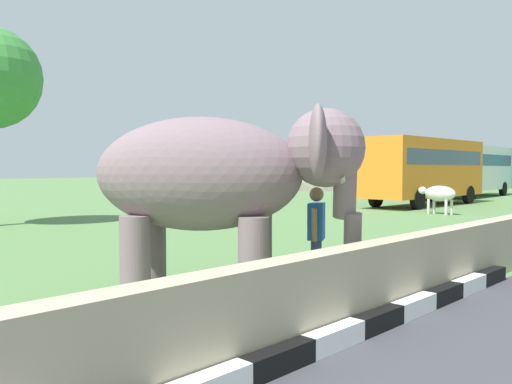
{
  "coord_description": "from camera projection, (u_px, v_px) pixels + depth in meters",
  "views": [
    {
      "loc": [
        -1.77,
        0.98,
        1.95
      ],
      "look_at": [
        3.84,
        6.41,
        1.6
      ],
      "focal_mm": 36.65,
      "sensor_mm": 36.0,
      "label": 1
    }
  ],
  "objects": [
    {
      "name": "person_handler",
      "position": [
        316.0,
        233.0,
        8.35
      ],
      "size": [
        0.61,
        0.41,
        1.66
      ],
      "color": "navy",
      "rests_on": "ground_plane"
    },
    {
      "name": "barrier_parapet",
      "position": [
        263.0,
        313.0,
        5.24
      ],
      "size": [
        28.0,
        0.36,
        1.0
      ],
      "primitive_type": "cube",
      "color": "tan",
      "rests_on": "ground_plane"
    },
    {
      "name": "hill_east",
      "position": [
        363.0,
        184.0,
        65.95
      ],
      "size": [
        45.58,
        36.46,
        11.31
      ],
      "color": "slate",
      "rests_on": "ground_plane"
    },
    {
      "name": "bus_orange",
      "position": [
        425.0,
        166.0,
        27.78
      ],
      "size": [
        9.2,
        2.67,
        3.5
      ],
      "color": "orange",
      "rests_on": "ground_plane"
    },
    {
      "name": "elephant",
      "position": [
        224.0,
        177.0,
        7.77
      ],
      "size": [
        3.73,
        3.91,
        2.83
      ],
      "color": "slate",
      "rests_on": "ground_plane"
    },
    {
      "name": "cow_near",
      "position": [
        439.0,
        194.0,
        22.35
      ],
      "size": [
        0.92,
        1.93,
        1.23
      ],
      "color": "beige",
      "rests_on": "ground_plane"
    },
    {
      "name": "bus_white",
      "position": [
        472.0,
        167.0,
        36.31
      ],
      "size": [
        9.98,
        2.95,
        3.5
      ],
      "color": "silver",
      "rests_on": "ground_plane"
    }
  ]
}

